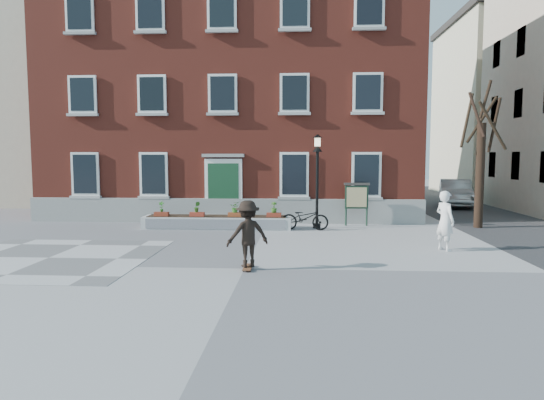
# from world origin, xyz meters

# --- Properties ---
(ground) EXTENTS (100.00, 100.00, 0.00)m
(ground) POSITION_xyz_m (0.00, 0.00, 0.00)
(ground) COLOR gray
(ground) RESTS_ON ground
(checker_patch) EXTENTS (6.00, 6.00, 0.01)m
(checker_patch) POSITION_xyz_m (-6.00, 1.00, 0.01)
(checker_patch) COLOR #5D5D60
(checker_patch) RESTS_ON ground
(distant_building) EXTENTS (10.00, 12.00, 13.00)m
(distant_building) POSITION_xyz_m (-18.00, 20.00, 6.50)
(distant_building) COLOR #BDB198
(distant_building) RESTS_ON ground
(bicycle) EXTENTS (1.97, 0.75, 1.02)m
(bicycle) POSITION_xyz_m (1.66, 6.88, 0.51)
(bicycle) COLOR black
(bicycle) RESTS_ON ground
(parked_car) EXTENTS (2.84, 5.20, 1.63)m
(parked_car) POSITION_xyz_m (10.75, 16.73, 0.81)
(parked_car) COLOR #B0B3B5
(parked_car) RESTS_ON ground
(bystander) EXTENTS (0.75, 0.84, 1.93)m
(bystander) POSITION_xyz_m (6.14, 2.93, 0.96)
(bystander) COLOR white
(bystander) RESTS_ON ground
(brick_building) EXTENTS (18.40, 10.85, 12.60)m
(brick_building) POSITION_xyz_m (-2.00, 13.98, 6.30)
(brick_building) COLOR maroon
(brick_building) RESTS_ON ground
(planter_assembly) EXTENTS (6.20, 1.12, 1.15)m
(planter_assembly) POSITION_xyz_m (-1.99, 7.18, 0.31)
(planter_assembly) COLOR silver
(planter_assembly) RESTS_ON ground
(bare_tree) EXTENTS (1.83, 1.83, 6.16)m
(bare_tree) POSITION_xyz_m (9.01, 8.01, 2.79)
(bare_tree) COLOR black
(bare_tree) RESTS_ON ground
(lamp_post) EXTENTS (0.40, 0.40, 3.93)m
(lamp_post) POSITION_xyz_m (2.18, 7.43, 2.54)
(lamp_post) COLOR black
(lamp_post) RESTS_ON ground
(notice_board) EXTENTS (1.10, 0.16, 1.87)m
(notice_board) POSITION_xyz_m (3.92, 8.28, 1.26)
(notice_board) COLOR #172F22
(notice_board) RESTS_ON ground
(skateboarder) EXTENTS (1.32, 1.08, 1.86)m
(skateboarder) POSITION_xyz_m (0.09, -0.07, 0.96)
(skateboarder) COLOR brown
(skateboarder) RESTS_ON ground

